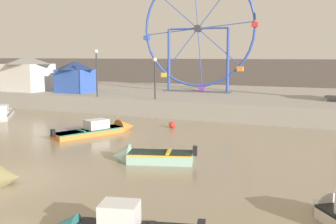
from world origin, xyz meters
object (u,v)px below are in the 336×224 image
at_px(motorboat_pale_grey, 0,115).
at_px(carnival_booth_white_ticket, 28,73).
at_px(motorboat_orange_hull, 103,129).
at_px(promenade_lamp_far, 97,66).
at_px(mooring_buoy_orange, 172,125).
at_px(motorboat_seafoam, 147,157).
at_px(carnival_booth_blue_tent, 75,76).
at_px(promenade_lamp_near, 155,72).
at_px(ferris_wheel_blue_frame, 198,31).

distance_m(motorboat_pale_grey, carnival_booth_white_ticket, 10.14).
relative_size(motorboat_orange_hull, promenade_lamp_far, 1.44).
distance_m(motorboat_pale_grey, mooring_buoy_orange, 13.87).
height_order(carnival_booth_white_ticket, mooring_buoy_orange, carnival_booth_white_ticket).
height_order(promenade_lamp_far, mooring_buoy_orange, promenade_lamp_far).
relative_size(carnival_booth_white_ticket, promenade_lamp_far, 1.15).
bearing_deg(carnival_booth_white_ticket, motorboat_seafoam, -33.73).
relative_size(motorboat_orange_hull, mooring_buoy_orange, 13.18).
bearing_deg(carnival_booth_blue_tent, promenade_lamp_far, -30.77).
xyz_separation_m(motorboat_pale_grey, mooring_buoy_orange, (13.75, 1.84, -0.09)).
height_order(motorboat_pale_grey, promenade_lamp_near, promenade_lamp_near).
bearing_deg(mooring_buoy_orange, promenade_lamp_far, 154.08).
height_order(carnival_booth_blue_tent, promenade_lamp_far, promenade_lamp_far).
xyz_separation_m(carnival_booth_blue_tent, promenade_lamp_near, (9.64, -2.41, 0.69)).
height_order(motorboat_orange_hull, ferris_wheel_blue_frame, ferris_wheel_blue_frame).
bearing_deg(ferris_wheel_blue_frame, mooring_buoy_orange, -78.29).
xyz_separation_m(carnival_booth_blue_tent, carnival_booth_white_ticket, (-5.46, -0.38, 0.25)).
relative_size(motorboat_seafoam, mooring_buoy_orange, 9.13).
height_order(carnival_booth_blue_tent, carnival_booth_white_ticket, carnival_booth_white_ticket).
height_order(ferris_wheel_blue_frame, promenade_lamp_far, ferris_wheel_blue_frame).
distance_m(ferris_wheel_blue_frame, promenade_lamp_near, 8.56).
relative_size(ferris_wheel_blue_frame, mooring_buoy_orange, 26.61).
distance_m(carnival_booth_blue_tent, carnival_booth_white_ticket, 5.48).
bearing_deg(motorboat_pale_grey, carnival_booth_white_ticket, 171.27).
xyz_separation_m(ferris_wheel_blue_frame, promenade_lamp_near, (-0.92, -7.69, -3.64)).
bearing_deg(motorboat_pale_grey, promenade_lamp_near, 83.51).
relative_size(motorboat_seafoam, promenade_lamp_near, 1.20).
distance_m(motorboat_orange_hull, promenade_lamp_near, 8.77).
relative_size(motorboat_pale_grey, ferris_wheel_blue_frame, 0.47).
xyz_separation_m(carnival_booth_blue_tent, promenade_lamp_far, (4.24, -2.67, 1.07)).
relative_size(motorboat_seafoam, carnival_booth_blue_tent, 1.20).
bearing_deg(motorboat_orange_hull, mooring_buoy_orange, -19.56).
height_order(motorboat_pale_grey, promenade_lamp_far, promenade_lamp_far).
height_order(motorboat_orange_hull, mooring_buoy_orange, motorboat_orange_hull).
bearing_deg(motorboat_seafoam, mooring_buoy_orange, -91.96).
bearing_deg(promenade_lamp_near, mooring_buoy_orange, -52.89).
bearing_deg(motorboat_pale_grey, motorboat_seafoam, 28.59).
xyz_separation_m(motorboat_seafoam, promenade_lamp_near, (-5.87, 13.27, 3.37)).
bearing_deg(motorboat_seafoam, motorboat_orange_hull, -59.67).
bearing_deg(motorboat_orange_hull, motorboat_seafoam, -108.68).
relative_size(promenade_lamp_far, mooring_buoy_orange, 9.17).
bearing_deg(ferris_wheel_blue_frame, motorboat_seafoam, -76.72).
bearing_deg(ferris_wheel_blue_frame, carnival_booth_blue_tent, -153.40).
distance_m(motorboat_pale_grey, promenade_lamp_near, 12.57).
xyz_separation_m(promenade_lamp_far, mooring_buoy_orange, (8.87, -4.31, -3.80)).
xyz_separation_m(carnival_booth_white_ticket, promenade_lamp_near, (15.10, -2.03, 0.44)).
distance_m(carnival_booth_blue_tent, promenade_lamp_far, 5.12).
height_order(motorboat_pale_grey, mooring_buoy_orange, motorboat_pale_grey).
bearing_deg(carnival_booth_blue_tent, motorboat_orange_hull, -45.51).
bearing_deg(carnival_booth_blue_tent, mooring_buoy_orange, -26.59).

